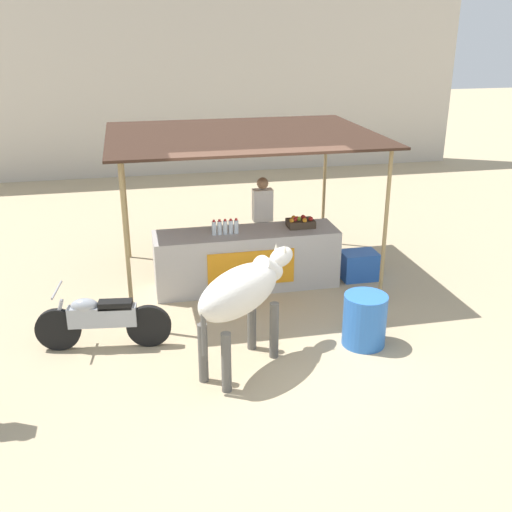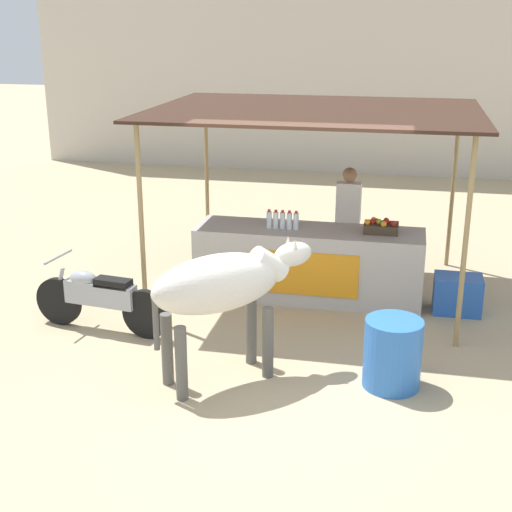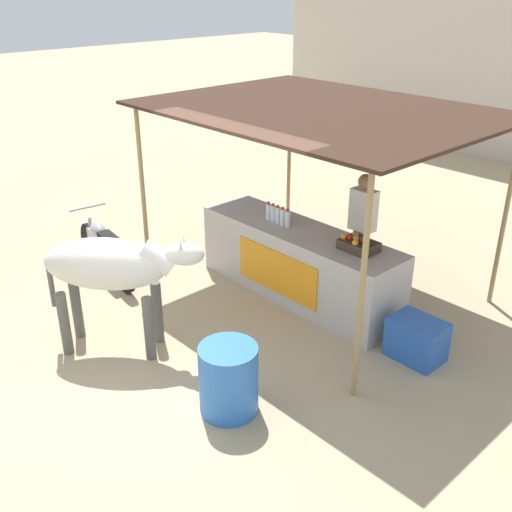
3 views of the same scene
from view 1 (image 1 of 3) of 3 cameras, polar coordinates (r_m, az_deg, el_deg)
name	(u,v)px [view 1 (image 1 of 3)]	position (r m, az deg, el deg)	size (l,w,h in m)	color
ground_plane	(279,351)	(8.14, 2.16, -9.07)	(60.00, 60.00, 0.00)	tan
building_wall_far	(186,61)	(17.50, -6.65, 17.99)	(16.00, 0.50, 6.23)	beige
stall_counter	(246,259)	(9.86, -0.92, -0.30)	(3.00, 0.82, 0.96)	#B2ADA8
stall_awning	(242,140)	(9.61, -1.35, 11.02)	(4.20, 3.20, 2.49)	#382319
water_bottle_row	(225,227)	(9.55, -2.95, 2.75)	(0.43, 0.07, 0.25)	silver
fruit_crate	(300,222)	(9.92, 4.25, 3.21)	(0.44, 0.32, 0.18)	#3F3326
vendor_behind_counter	(262,222)	(10.51, 0.62, 3.25)	(0.34, 0.22, 1.65)	#383842
cooler_box	(359,265)	(10.39, 9.77, -0.88)	(0.60, 0.44, 0.48)	blue
water_barrel	(365,320)	(8.27, 10.30, -6.02)	(0.59, 0.59, 0.73)	blue
cow	(243,293)	(7.34, -1.29, -3.55)	(1.61, 1.47, 1.44)	silver
motorcycle_parked	(101,319)	(8.28, -14.52, -5.86)	(1.80, 0.55, 0.90)	black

